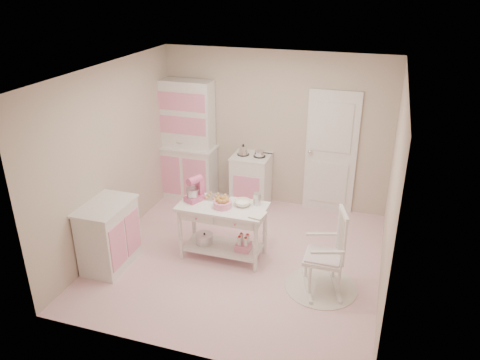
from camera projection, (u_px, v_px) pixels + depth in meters
name	position (u px, v px, depth m)	size (l,w,h in m)	color
room_shell	(240.00, 148.00, 5.93)	(3.84, 3.84, 2.62)	pink
door	(331.00, 153.00, 7.55)	(0.82, 0.05, 2.04)	white
hutch	(185.00, 140.00, 8.04)	(1.06, 0.50, 2.08)	white
stove	(251.00, 181.00, 7.90)	(0.62, 0.57, 0.92)	white
base_cabinet	(109.00, 235.00, 6.27)	(0.54, 0.84, 0.92)	white
lace_rug	(321.00, 287.00, 5.97)	(0.92, 0.92, 0.01)	white
rocking_chair	(324.00, 251.00, 5.75)	(0.48, 0.72, 1.10)	white
work_table	(223.00, 231.00, 6.49)	(1.20, 0.60, 0.80)	white
stand_mixer	(194.00, 189.00, 6.39)	(0.20, 0.28, 0.34)	#D05789
cookie_tray	(217.00, 198.00, 6.52)	(0.34, 0.24, 0.02)	silver
bread_basket	(223.00, 204.00, 6.26)	(0.25, 0.25, 0.09)	pink
mixing_bowl	(243.00, 203.00, 6.31)	(0.23, 0.23, 0.07)	white
metal_pitcher	(257.00, 199.00, 6.31)	(0.10, 0.10, 0.17)	silver
recipe_book	(252.00, 213.00, 6.09)	(0.18, 0.24, 0.02)	white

